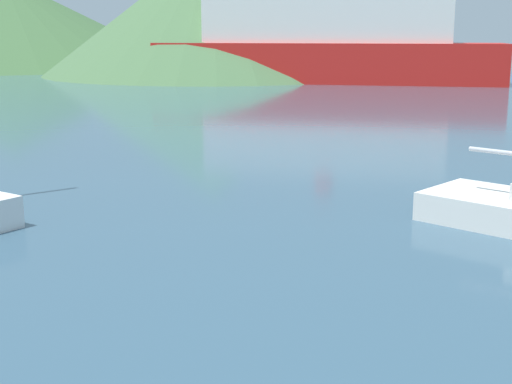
{
  "coord_description": "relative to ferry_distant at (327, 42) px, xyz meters",
  "views": [
    {
      "loc": [
        3.22,
        2.42,
        3.93
      ],
      "look_at": [
        -0.57,
        14.0,
        1.2
      ],
      "focal_mm": 50.0,
      "sensor_mm": 36.0,
      "label": 1
    }
  ],
  "objects": [
    {
      "name": "hill_west",
      "position": [
        -42.98,
        16.72,
        2.02
      ],
      "size": [
        42.77,
        42.77,
        10.49
      ],
      "color": "#3D6038",
      "rests_on": "ground_plane"
    },
    {
      "name": "ferry_distant",
      "position": [
        0.0,
        0.0,
        0.0
      ],
      "size": [
        28.06,
        9.04,
        8.96
      ],
      "rotation": [
        0.0,
        0.0,
        0.11
      ],
      "color": "red",
      "rests_on": "ground_plane"
    },
    {
      "name": "hill_central",
      "position": [
        -12.77,
        7.54,
        2.79
      ],
      "size": [
        31.93,
        31.93,
        12.02
      ],
      "color": "#476B42",
      "rests_on": "ground_plane"
    }
  ]
}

